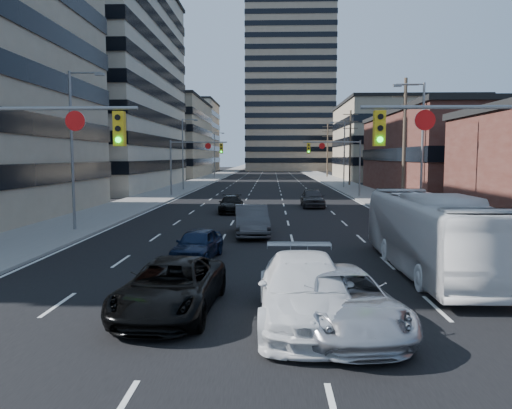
{
  "coord_description": "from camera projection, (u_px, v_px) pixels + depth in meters",
  "views": [
    {
      "loc": [
        0.75,
        -7.84,
        4.27
      ],
      "look_at": [
        0.06,
        13.69,
        2.2
      ],
      "focal_mm": 35.0,
      "sensor_mm": 36.0,
      "label": 1
    }
  ],
  "objects": [
    {
      "name": "sedan_grey_center",
      "position": [
        252.0,
        221.0,
        27.0
      ],
      "size": [
        2.16,
        5.12,
        1.64
      ],
      "primitive_type": "imported",
      "rotation": [
        0.0,
        0.0,
        0.08
      ],
      "color": "#363638",
      "rests_on": "ground"
    },
    {
      "name": "streetlight_right_far",
      "position": [
        343.0,
        151.0,
        67.12
      ],
      "size": [
        2.03,
        0.22,
        9.0
      ],
      "color": "slate",
      "rests_on": "ground"
    },
    {
      "name": "sedan_blue",
      "position": [
        198.0,
        244.0,
        20.68
      ],
      "size": [
        2.04,
        3.98,
        1.3
      ],
      "primitive_type": "imported",
      "rotation": [
        0.0,
        0.0,
        -0.14
      ],
      "color": "black",
      "rests_on": "ground"
    },
    {
      "name": "transit_bus",
      "position": [
        430.0,
        233.0,
        18.35
      ],
      "size": [
        2.46,
        10.51,
        2.93
      ],
      "primitive_type": "imported",
      "rotation": [
        0.0,
        0.0,
        -0.0
      ],
      "color": "silver",
      "rests_on": "ground"
    },
    {
      "name": "sidewalk_right",
      "position": [
        311.0,
        172.0,
        137.2
      ],
      "size": [
        5.0,
        300.0,
        0.15
      ],
      "primitive_type": "cube",
      "color": "slate",
      "rests_on": "ground"
    },
    {
      "name": "storefront_right_mid",
      "position": [
        476.0,
        155.0,
        56.79
      ],
      "size": [
        20.0,
        30.0,
        9.0
      ],
      "primitive_type": "cube",
      "color": "#472119",
      "rests_on": "ground"
    },
    {
      "name": "streetlight_left_far",
      "position": [
        215.0,
        153.0,
        97.62
      ],
      "size": [
        2.03,
        0.22,
        9.0
      ],
      "color": "slate",
      "rests_on": "ground"
    },
    {
      "name": "signal_near_right",
      "position": [
        487.0,
        155.0,
        15.54
      ],
      "size": [
        6.59,
        0.33,
        6.0
      ],
      "color": "slate",
      "rests_on": "ground"
    },
    {
      "name": "utility_pole_block",
      "position": [
        404.0,
        139.0,
        43.11
      ],
      "size": [
        2.2,
        0.28,
        11.0
      ],
      "color": "#4C3D2D",
      "rests_on": "ground"
    },
    {
      "name": "sedan_black_far",
      "position": [
        231.0,
        204.0,
        38.01
      ],
      "size": [
        2.05,
        4.59,
        1.31
      ],
      "primitive_type": "imported",
      "rotation": [
        0.0,
        0.0,
        0.05
      ],
      "color": "black",
      "rests_on": "ground"
    },
    {
      "name": "office_right_far",
      "position": [
        400.0,
        142.0,
        94.32
      ],
      "size": [
        22.0,
        28.0,
        14.0
      ],
      "primitive_type": "cube",
      "color": "gray",
      "rests_on": "ground"
    },
    {
      "name": "apartment_tower",
      "position": [
        289.0,
        77.0,
        154.51
      ],
      "size": [
        26.0,
        26.0,
        58.0
      ],
      "primitive_type": "cube",
      "color": "gray",
      "rests_on": "ground"
    },
    {
      "name": "utility_pole_distant",
      "position": [
        327.0,
        149.0,
        102.81
      ],
      "size": [
        2.2,
        0.28,
        11.0
      ],
      "color": "#4C3D2D",
      "rests_on": "ground"
    },
    {
      "name": "road_surface",
      "position": [
        269.0,
        172.0,
        137.57
      ],
      "size": [
        18.0,
        300.0,
        0.02
      ],
      "primitive_type": "cube",
      "color": "black",
      "rests_on": "ground"
    },
    {
      "name": "signal_far_left",
      "position": [
        192.0,
        156.0,
        52.83
      ],
      "size": [
        6.09,
        0.33,
        6.0
      ],
      "color": "slate",
      "rests_on": "ground"
    },
    {
      "name": "bg_block_left",
      "position": [
        175.0,
        137.0,
        147.45
      ],
      "size": [
        24.0,
        24.0,
        20.0
      ],
      "primitive_type": "cube",
      "color": "#ADA089",
      "rests_on": "ground"
    },
    {
      "name": "streetlight_right_near",
      "position": [
        420.0,
        145.0,
        32.29
      ],
      "size": [
        2.03,
        0.22,
        9.0
      ],
      "color": "slate",
      "rests_on": "ground"
    },
    {
      "name": "black_pickup",
      "position": [
        171.0,
        287.0,
        13.6
      ],
      "size": [
        2.67,
        5.32,
        1.45
      ],
      "primitive_type": "imported",
      "rotation": [
        0.0,
        0.0,
        -0.05
      ],
      "color": "black",
      "rests_on": "ground"
    },
    {
      "name": "streetlight_left_mid",
      "position": [
        184.0,
        150.0,
        62.8
      ],
      "size": [
        2.03,
        0.22,
        9.0
      ],
      "color": "slate",
      "rests_on": "ground"
    },
    {
      "name": "office_left_mid",
      "position": [
        67.0,
        85.0,
        67.44
      ],
      "size": [
        26.0,
        34.0,
        28.0
      ],
      "primitive_type": "cube",
      "color": "#ADA089",
      "rests_on": "ground"
    },
    {
      "name": "sidewalk_left",
      "position": [
        228.0,
        172.0,
        137.93
      ],
      "size": [
        5.0,
        300.0,
        0.15
      ],
      "primitive_type": "cube",
      "color": "slate",
      "rests_on": "ground"
    },
    {
      "name": "signal_near_left",
      "position": [
        17.0,
        155.0,
        16.01
      ],
      "size": [
        6.59,
        0.33,
        6.0
      ],
      "color": "slate",
      "rests_on": "ground"
    },
    {
      "name": "signal_far_right",
      "position": [
        338.0,
        156.0,
        52.34
      ],
      "size": [
        6.09,
        0.33,
        6.0
      ],
      "color": "slate",
      "rests_on": "ground"
    },
    {
      "name": "sedan_grey_right",
      "position": [
        312.0,
        198.0,
        42.23
      ],
      "size": [
        1.89,
        4.66,
        1.58
      ],
      "primitive_type": "imported",
      "rotation": [
        0.0,
        0.0,
        0.0
      ],
      "color": "#2F2E31",
      "rests_on": "ground"
    },
    {
      "name": "office_left_far",
      "position": [
        158.0,
        139.0,
        107.72
      ],
      "size": [
        20.0,
        30.0,
        16.0
      ],
      "primitive_type": "cube",
      "color": "gray",
      "rests_on": "ground"
    },
    {
      "name": "bg_block_right",
      "position": [
        386.0,
        150.0,
        135.98
      ],
      "size": [
        22.0,
        22.0,
        12.0
      ],
      "primitive_type": "cube",
      "color": "gray",
      "rests_on": "ground"
    },
    {
      "name": "utility_pole_midblock",
      "position": [
        350.0,
        146.0,
        72.96
      ],
      "size": [
        2.2,
        0.28,
        11.0
      ],
      "color": "#4C3D2D",
      "rests_on": "ground"
    },
    {
      "name": "white_van",
      "position": [
        305.0,
        290.0,
        12.84
      ],
      "size": [
        2.37,
        5.8,
        1.68
      ],
      "primitive_type": "imported",
      "rotation": [
        0.0,
        0.0,
        0.0
      ],
      "color": "silver",
      "rests_on": "ground"
    },
    {
      "name": "silver_suv",
      "position": [
        341.0,
        300.0,
        12.32
      ],
      "size": [
        3.16,
        5.61,
        1.48
      ],
      "primitive_type": "imported",
      "rotation": [
        0.0,
        0.0,
        0.14
      ],
      "color": "#B2B2B7",
      "rests_on": "ground"
    },
    {
      "name": "streetlight_left_near",
      "position": [
        75.0,
        143.0,
        27.97
      ],
      "size": [
        2.03,
        0.22,
        9.0
      ],
      "color": "slate",
      "rests_on": "ground"
    }
  ]
}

